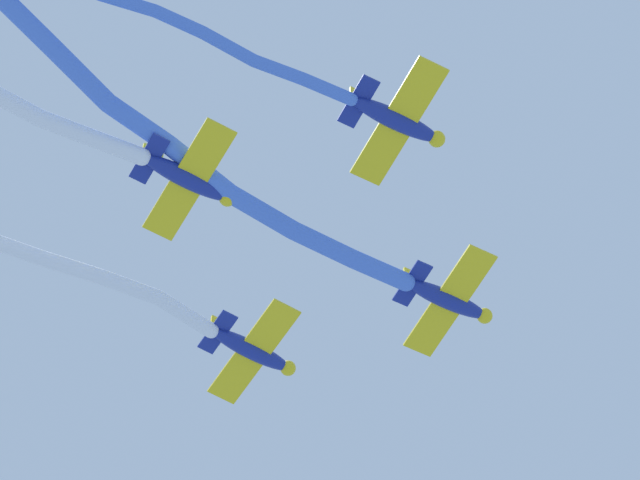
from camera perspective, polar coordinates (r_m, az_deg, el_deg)
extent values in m
ellipsoid|color=navy|center=(69.46, 5.19, -2.42)|extent=(1.24, 4.65, 0.94)
sphere|color=yellow|center=(70.22, 6.74, -3.09)|extent=(0.85, 0.85, 0.80)
ellipsoid|color=black|center=(69.94, 5.57, -2.44)|extent=(0.70, 1.19, 0.50)
cube|color=yellow|center=(69.41, 5.31, -2.53)|extent=(6.77, 2.00, 0.13)
cube|color=navy|center=(68.91, 3.80, -1.78)|extent=(2.66, 1.05, 0.10)
cube|color=yellow|center=(69.35, 3.84, -1.59)|extent=(0.19, 1.05, 1.29)
cylinder|color=#4C75DB|center=(68.15, 2.44, -1.25)|extent=(1.53, 3.13, 1.40)
cylinder|color=#4C75DB|center=(67.11, 0.13, -0.19)|extent=(1.63, 3.41, 1.38)
cylinder|color=#4C75DB|center=(66.32, -2.39, 1.15)|extent=(1.77, 3.62, 1.58)
cylinder|color=#4C75DB|center=(65.79, -4.94, 2.90)|extent=(2.23, 3.82, 1.60)
cylinder|color=#4C75DB|center=(65.32, -7.42, 4.72)|extent=(1.88, 3.50, 1.24)
cylinder|color=#4C75DB|center=(64.82, -9.71, 6.59)|extent=(2.41, 3.49, 1.10)
cylinder|color=#4C75DB|center=(64.49, -11.89, 8.70)|extent=(2.43, 3.49, 1.56)
sphere|color=#4C75DB|center=(68.69, 3.53, -1.73)|extent=(0.92, 0.92, 0.92)
sphere|color=#4C75DB|center=(67.65, 1.33, -0.76)|extent=(0.92, 0.92, 0.92)
sphere|color=#4C75DB|center=(66.60, -1.09, 0.39)|extent=(0.92, 0.92, 0.92)
sphere|color=#4C75DB|center=(66.08, -3.69, 1.91)|extent=(0.92, 0.92, 0.92)
sphere|color=#4C75DB|center=(65.56, -6.20, 3.90)|extent=(0.92, 0.92, 0.92)
sphere|color=#4C75DB|center=(65.13, -8.64, 5.55)|extent=(0.92, 0.92, 0.92)
sphere|color=#4C75DB|center=(64.54, -10.78, 7.65)|extent=(0.92, 0.92, 0.92)
ellipsoid|color=navy|center=(70.53, -2.84, -4.50)|extent=(1.61, 4.68, 0.94)
sphere|color=yellow|center=(71.14, -1.31, -5.26)|extent=(0.91, 0.91, 0.80)
ellipsoid|color=black|center=(70.97, -2.43, -4.53)|extent=(0.79, 1.23, 0.50)
cube|color=yellow|center=(70.47, -2.74, -4.61)|extent=(6.84, 2.54, 0.13)
cube|color=navy|center=(70.11, -4.20, -3.78)|extent=(2.71, 1.25, 0.10)
cube|color=yellow|center=(70.53, -4.11, -3.58)|extent=(0.28, 1.05, 1.29)
cylinder|color=white|center=(69.70, -5.54, -3.03)|extent=(1.63, 3.21, 1.48)
cylinder|color=white|center=(69.40, -7.77, -1.92)|extent=(0.87, 3.00, 0.93)
cylinder|color=white|center=(69.32, -10.13, -1.10)|extent=(1.25, 3.12, 1.18)
cylinder|color=white|center=(69.37, -12.38, -0.34)|extent=(1.12, 2.70, 1.13)
sphere|color=white|center=(69.91, -4.47, -3.71)|extent=(0.78, 0.78, 0.78)
sphere|color=white|center=(69.52, -6.62, -2.35)|extent=(0.78, 0.78, 0.78)
sphere|color=white|center=(69.31, -8.93, -1.50)|extent=(0.78, 0.78, 0.78)
sphere|color=white|center=(69.36, -11.34, -0.71)|extent=(0.78, 0.78, 0.78)
ellipsoid|color=navy|center=(64.62, 3.10, 4.93)|extent=(1.25, 4.65, 0.94)
sphere|color=yellow|center=(65.21, 4.79, 4.13)|extent=(0.85, 0.85, 0.80)
ellipsoid|color=black|center=(65.08, 3.53, 4.86)|extent=(0.70, 1.19, 0.50)
cube|color=yellow|center=(64.55, 3.23, 4.82)|extent=(6.77, 2.02, 0.13)
cube|color=navy|center=(64.24, 1.59, 5.68)|extent=(2.66, 1.05, 0.10)
cube|color=yellow|center=(64.70, 1.65, 5.83)|extent=(0.20, 1.05, 1.29)
cylinder|color=#4C75DB|center=(63.93, 0.30, 6.18)|extent=(0.72, 2.46, 0.93)
cylinder|color=#4C75DB|center=(63.91, -1.71, 6.96)|extent=(1.04, 2.46, 1.22)
cylinder|color=#4C75DB|center=(63.96, -3.77, 7.89)|extent=(1.06, 2.71, 1.17)
cylinder|color=#4C75DB|center=(64.12, -5.79, 8.87)|extent=(0.79, 2.43, 1.19)
cylinder|color=#4C75DB|center=(64.24, -7.86, 9.58)|extent=(1.02, 2.60, 1.01)
sphere|color=#4C75DB|center=(64.04, 1.30, 5.76)|extent=(0.60, 0.60, 0.60)
sphere|color=#4C75DB|center=(63.85, -0.70, 6.59)|extent=(0.60, 0.60, 0.60)
sphere|color=#4C75DB|center=(63.99, -2.72, 7.33)|extent=(0.60, 0.60, 0.60)
sphere|color=#4C75DB|center=(63.95, -4.83, 8.45)|extent=(0.60, 0.60, 0.60)
sphere|color=#4C75DB|center=(64.32, -6.75, 9.28)|extent=(0.60, 0.60, 0.60)
ellipsoid|color=navy|center=(65.68, -5.49, 2.54)|extent=(1.47, 4.67, 0.94)
sphere|color=yellow|center=(66.06, -3.80, 1.71)|extent=(0.89, 0.89, 0.80)
ellipsoid|color=black|center=(66.08, -5.02, 2.47)|extent=(0.76, 1.21, 0.50)
cube|color=yellow|center=(65.59, -5.38, 2.43)|extent=(6.82, 2.34, 0.13)
cube|color=navy|center=(65.48, -6.98, 3.31)|extent=(2.70, 1.18, 0.10)
cube|color=yellow|center=(65.92, -6.87, 3.48)|extent=(0.25, 1.05, 1.29)
cylinder|color=white|center=(65.36, -8.28, 3.76)|extent=(1.24, 2.50, 1.35)
cylinder|color=white|center=(65.41, -10.32, 4.52)|extent=(1.04, 2.53, 1.02)
cylinder|color=white|center=(65.39, -12.33, 5.41)|extent=(1.39, 2.58, 1.18)
sphere|color=white|center=(65.31, -7.28, 3.40)|extent=(0.84, 0.84, 0.84)
sphere|color=white|center=(65.44, -9.28, 4.13)|extent=(0.84, 0.84, 0.84)
sphere|color=white|center=(65.40, -11.36, 4.90)|extent=(0.84, 0.84, 0.84)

